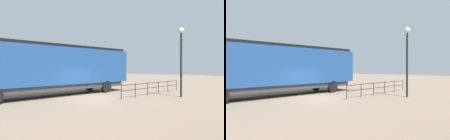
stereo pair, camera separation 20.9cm
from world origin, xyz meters
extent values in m
plane|color=#84705B|center=(0.00, 0.00, 0.00)|extent=(120.00, 120.00, 0.00)
cube|color=navy|center=(-3.33, -1.27, 2.56)|extent=(2.88, 15.83, 3.11)
cube|color=black|center=(-3.33, 5.20, 2.09)|extent=(2.77, 2.89, 2.18)
cube|color=black|center=(-3.33, -1.27, 4.23)|extent=(2.59, 15.20, 0.24)
cube|color=#38383D|center=(-3.33, -1.27, 0.78)|extent=(2.59, 14.57, 0.45)
cylinder|color=black|center=(-4.62, 3.79, 0.55)|extent=(0.30, 1.10, 1.10)
cylinder|color=black|center=(-2.04, 3.79, 0.55)|extent=(0.30, 1.10, 1.10)
cylinder|color=black|center=(4.79, 5.65, 2.65)|extent=(0.16, 0.16, 5.31)
sphere|color=silver|center=(4.79, 5.65, 5.45)|extent=(0.47, 0.47, 0.47)
cube|color=black|center=(2.15, 5.57, 1.05)|extent=(0.04, 8.65, 0.04)
cube|color=black|center=(2.15, 5.57, 0.63)|extent=(0.04, 8.65, 0.04)
cylinder|color=black|center=(2.15, 1.25, 0.57)|extent=(0.05, 0.05, 1.14)
cylinder|color=black|center=(2.15, 2.98, 0.57)|extent=(0.05, 0.05, 1.14)
cylinder|color=black|center=(2.15, 4.71, 0.57)|extent=(0.05, 0.05, 1.14)
cylinder|color=black|center=(2.15, 6.44, 0.57)|extent=(0.05, 0.05, 1.14)
cylinder|color=black|center=(2.15, 8.17, 0.57)|extent=(0.05, 0.05, 1.14)
cylinder|color=black|center=(2.15, 9.90, 0.57)|extent=(0.05, 0.05, 1.14)
camera|label=1|loc=(13.17, -11.19, 2.38)|focal=35.21mm
camera|label=2|loc=(13.32, -11.04, 2.38)|focal=35.21mm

